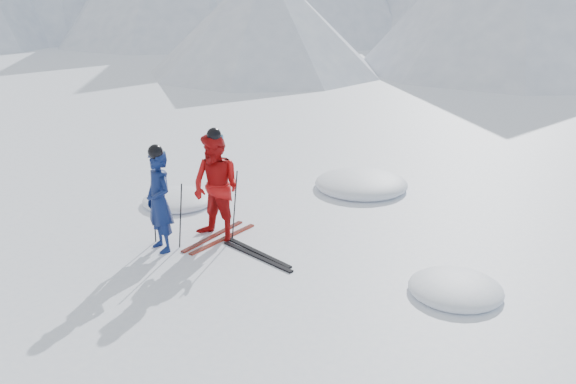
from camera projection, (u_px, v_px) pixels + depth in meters
The scene contains 12 objects.
ground at pixel (339, 279), 9.88m from camera, with size 160.00×160.00×0.00m, color white.
skier_blue at pixel (159, 201), 10.65m from camera, with size 0.67×0.44×1.84m, color #0D1B4E.
skier_red at pixel (216, 188), 11.09m from camera, with size 0.98×0.76×2.01m, color #B20E0E.
pole_blue_left at pixel (154, 212), 11.03m from camera, with size 0.02×0.02×1.23m, color black.
pole_blue_right at pixel (181, 216), 10.83m from camera, with size 0.02×0.02×1.23m, color black.
pole_red_left at pixel (213, 198), 11.55m from camera, with size 0.02×0.02×1.34m, color black.
pole_red_right at pixel (235, 205), 11.17m from camera, with size 0.02×0.02×1.34m, color black.
ski_worn_left at pixel (213, 236), 11.48m from camera, with size 0.09×1.70×0.03m, color black.
ski_worn_right at pixel (223, 239), 11.36m from camera, with size 0.09×1.70×0.03m, color black.
ski_loose_a at pixel (257, 252), 10.81m from camera, with size 0.09×1.70×0.03m, color black.
ski_loose_b at pixel (257, 256), 10.64m from camera, with size 0.09×1.70×0.03m, color black.
snow_lumps at pixel (333, 205), 13.07m from camera, with size 7.85×5.51×0.47m.
Camera 1 is at (4.12, -7.87, 4.61)m, focal length 38.00 mm.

